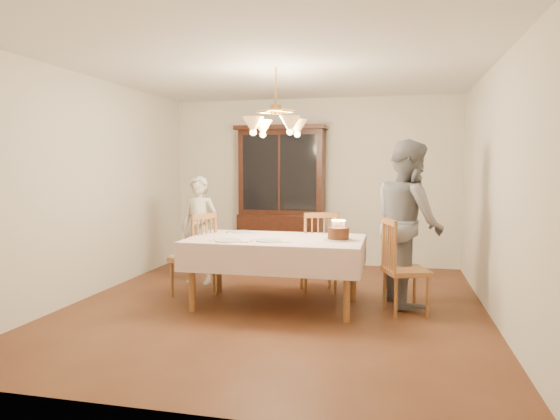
% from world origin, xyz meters
% --- Properties ---
extents(ground, '(5.00, 5.00, 0.00)m').
position_xyz_m(ground, '(0.00, 0.00, 0.00)').
color(ground, '#502917').
rests_on(ground, ground).
extents(room_shell, '(5.00, 5.00, 5.00)m').
position_xyz_m(room_shell, '(0.00, 0.00, 1.58)').
color(room_shell, white).
rests_on(room_shell, ground).
extents(dining_table, '(1.90, 1.10, 0.76)m').
position_xyz_m(dining_table, '(0.00, 0.00, 0.68)').
color(dining_table, brown).
rests_on(dining_table, ground).
extents(china_hutch, '(1.38, 0.54, 2.16)m').
position_xyz_m(china_hutch, '(-0.44, 2.25, 1.04)').
color(china_hutch, black).
rests_on(china_hutch, ground).
extents(chair_far_side, '(0.55, 0.54, 1.00)m').
position_xyz_m(chair_far_side, '(0.37, 0.69, 0.44)').
color(chair_far_side, brown).
rests_on(chair_far_side, ground).
extents(chair_left_end, '(0.55, 0.56, 1.00)m').
position_xyz_m(chair_left_end, '(-1.04, 0.16, 0.45)').
color(chair_left_end, brown).
rests_on(chair_left_end, ground).
extents(chair_right_end, '(0.54, 0.55, 1.00)m').
position_xyz_m(chair_right_end, '(1.38, 0.02, 0.44)').
color(chair_right_end, brown).
rests_on(chair_right_end, ground).
extents(elderly_woman, '(0.56, 0.41, 1.42)m').
position_xyz_m(elderly_woman, '(-1.24, 0.82, 0.71)').
color(elderly_woman, beige).
rests_on(elderly_woman, ground).
extents(adult_in_grey, '(0.95, 1.07, 1.84)m').
position_xyz_m(adult_in_grey, '(1.42, 0.44, 0.92)').
color(adult_in_grey, slate).
rests_on(adult_in_grey, ground).
extents(birthday_cake, '(0.30, 0.30, 0.22)m').
position_xyz_m(birthday_cake, '(0.69, -0.02, 0.82)').
color(birthday_cake, white).
rests_on(birthday_cake, dining_table).
extents(place_setting_near_left, '(0.42, 0.27, 0.02)m').
position_xyz_m(place_setting_near_left, '(-0.42, -0.35, 0.77)').
color(place_setting_near_left, white).
rests_on(place_setting_near_left, dining_table).
extents(place_setting_near_right, '(0.41, 0.27, 0.02)m').
position_xyz_m(place_setting_near_right, '(-0.00, -0.26, 0.77)').
color(place_setting_near_right, white).
rests_on(place_setting_near_right, dining_table).
extents(place_setting_far_left, '(0.38, 0.24, 0.02)m').
position_xyz_m(place_setting_far_left, '(-0.49, 0.35, 0.77)').
color(place_setting_far_left, white).
rests_on(place_setting_far_left, dining_table).
extents(chandelier, '(0.62, 0.62, 0.73)m').
position_xyz_m(chandelier, '(-0.00, -0.00, 1.98)').
color(chandelier, '#BF8C3F').
rests_on(chandelier, ground).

